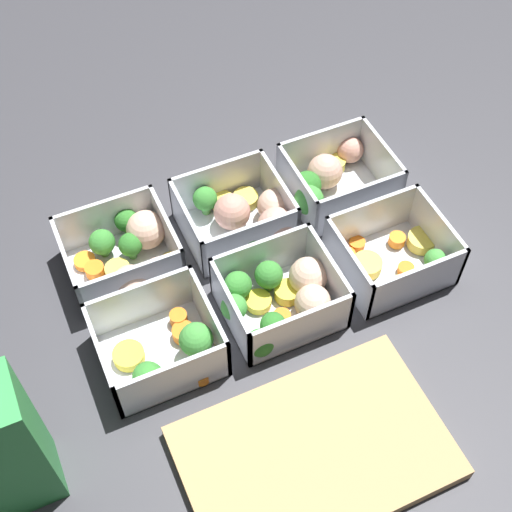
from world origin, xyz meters
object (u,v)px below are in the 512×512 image
object	(u,v)px
container_near_left	(329,179)
container_far_center	(281,297)
container_near_center	(247,215)
container_near_right	(131,254)
juice_carton	(6,445)
container_far_left	(394,257)
container_far_right	(164,347)

from	to	relation	value
container_near_left	container_far_center	size ratio (longest dim) A/B	0.97
container_near_center	container_near_right	bearing A→B (deg)	-0.90
container_near_center	juice_carton	distance (m)	0.41
container_near_right	container_near_center	bearing A→B (deg)	179.10
juice_carton	container_far_center	bearing A→B (deg)	-165.75
container_near_right	container_far_center	bearing A→B (deg)	136.84
container_far_left	container_far_center	bearing A→B (deg)	-0.76
container_far_right	juice_carton	bearing A→B (deg)	23.30
container_near_left	container_near_right	bearing A→B (deg)	2.27
container_near_center	container_near_right	world-z (taller)	same
container_near_right	container_far_right	distance (m)	0.14
container_near_right	juice_carton	distance (m)	0.30
container_far_right	juice_carton	xyz separation A→B (m)	(0.18, 0.08, 0.07)
container_far_center	container_near_right	bearing A→B (deg)	-43.16
container_near_left	container_near_center	world-z (taller)	same
container_far_right	container_far_center	bearing A→B (deg)	-177.34
container_near_right	container_far_left	bearing A→B (deg)	155.40
container_near_center	container_far_right	size ratio (longest dim) A/B	1.11
container_near_right	container_far_right	world-z (taller)	same
container_far_left	container_far_right	size ratio (longest dim) A/B	1.11
container_near_right	container_near_left	bearing A→B (deg)	-177.73
container_near_left	container_near_center	bearing A→B (deg)	6.16
container_near_center	container_far_left	xyz separation A→B (m)	(-0.14, 0.14, -0.00)
container_near_left	container_far_right	size ratio (longest dim) A/B	1.08
container_near_left	container_near_center	xyz separation A→B (m)	(0.13, 0.01, 0.00)
container_near_left	container_far_left	world-z (taller)	same
container_near_center	juice_carton	xyz separation A→B (m)	(0.35, 0.22, 0.07)
container_far_center	container_far_right	world-z (taller)	same
container_far_left	container_far_center	size ratio (longest dim) A/B	1.01
container_near_left	container_far_center	world-z (taller)	same
container_near_center	container_far_right	distance (m)	0.22
container_near_center	container_near_left	bearing A→B (deg)	-173.84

